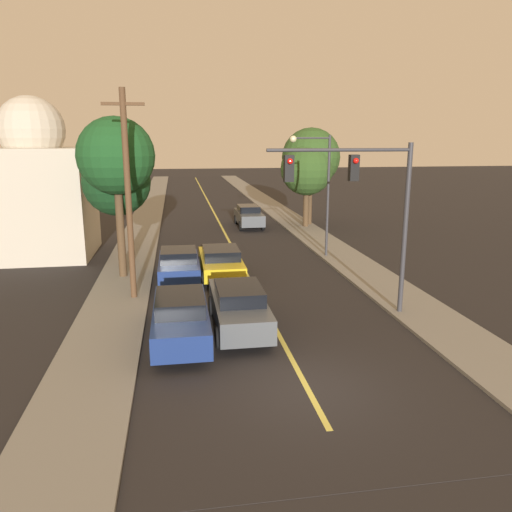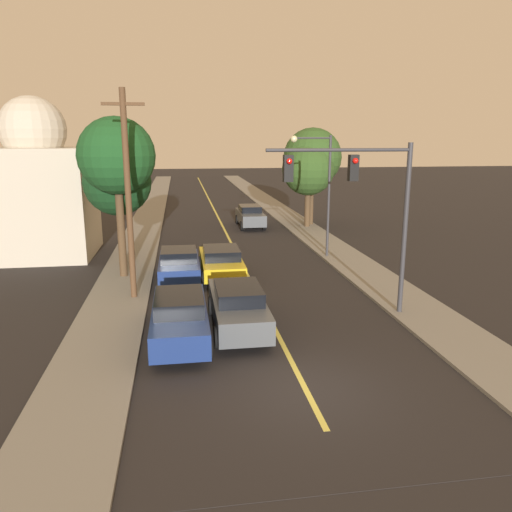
{
  "view_description": "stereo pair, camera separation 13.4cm",
  "coord_description": "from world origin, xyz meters",
  "px_view_note": "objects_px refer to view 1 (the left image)",
  "views": [
    {
      "loc": [
        -3.24,
        -11.68,
        6.47
      ],
      "look_at": [
        0.0,
        8.67,
        1.6
      ],
      "focal_mm": 35.0,
      "sensor_mm": 36.0,
      "label": 1
    },
    {
      "loc": [
        -3.11,
        -11.7,
        6.47
      ],
      "look_at": [
        0.0,
        8.67,
        1.6
      ],
      "focal_mm": 35.0,
      "sensor_mm": 36.0,
      "label": 2
    }
  ],
  "objects_px": {
    "car_outer_lane_front": "(181,316)",
    "utility_pole_left": "(128,193)",
    "tree_right_far": "(311,157)",
    "domed_building_left": "(37,189)",
    "traffic_signal_mast": "(363,193)",
    "car_near_lane_front": "(239,306)",
    "tree_right_near": "(307,169)",
    "car_far_oncoming": "(249,216)",
    "car_outer_lane_second": "(179,265)",
    "car_near_lane_second": "(221,261)",
    "tree_left_near": "(116,157)",
    "tree_left_far": "(116,182)",
    "streetlamp_right": "(318,178)"
  },
  "relations": [
    {
      "from": "car_outer_lane_front",
      "to": "utility_pole_left",
      "type": "relative_size",
      "value": 0.62
    },
    {
      "from": "tree_right_far",
      "to": "domed_building_left",
      "type": "height_order",
      "value": "domed_building_left"
    },
    {
      "from": "traffic_signal_mast",
      "to": "tree_right_far",
      "type": "relative_size",
      "value": 0.87
    },
    {
      "from": "car_near_lane_front",
      "to": "utility_pole_left",
      "type": "distance_m",
      "value": 6.55
    },
    {
      "from": "utility_pole_left",
      "to": "tree_right_near",
      "type": "xyz_separation_m",
      "value": [
        11.26,
        15.42,
        -0.1
      ]
    },
    {
      "from": "utility_pole_left",
      "to": "car_far_oncoming",
      "type": "bearing_deg",
      "value": 66.53
    },
    {
      "from": "car_outer_lane_front",
      "to": "tree_right_far",
      "type": "relative_size",
      "value": 0.71
    },
    {
      "from": "car_outer_lane_second",
      "to": "utility_pole_left",
      "type": "distance_m",
      "value": 4.65
    },
    {
      "from": "car_outer_lane_second",
      "to": "domed_building_left",
      "type": "relative_size",
      "value": 0.48
    },
    {
      "from": "car_outer_lane_front",
      "to": "tree_right_near",
      "type": "relative_size",
      "value": 0.83
    },
    {
      "from": "domed_building_left",
      "to": "utility_pole_left",
      "type": "bearing_deg",
      "value": -57.57
    },
    {
      "from": "car_near_lane_front",
      "to": "car_outer_lane_second",
      "type": "bearing_deg",
      "value": 107.75
    },
    {
      "from": "domed_building_left",
      "to": "car_near_lane_second",
      "type": "bearing_deg",
      "value": -31.94
    },
    {
      "from": "tree_right_near",
      "to": "tree_right_far",
      "type": "relative_size",
      "value": 0.86
    },
    {
      "from": "tree_left_near",
      "to": "tree_left_far",
      "type": "height_order",
      "value": "tree_left_near"
    },
    {
      "from": "car_near_lane_front",
      "to": "streetlamp_right",
      "type": "height_order",
      "value": "streetlamp_right"
    },
    {
      "from": "car_near_lane_second",
      "to": "tree_left_far",
      "type": "height_order",
      "value": "tree_left_far"
    },
    {
      "from": "utility_pole_left",
      "to": "tree_left_near",
      "type": "xyz_separation_m",
      "value": [
        -0.75,
        3.38,
        1.28
      ]
    },
    {
      "from": "tree_left_far",
      "to": "streetlamp_right",
      "type": "bearing_deg",
      "value": 4.98
    },
    {
      "from": "tree_right_near",
      "to": "streetlamp_right",
      "type": "bearing_deg",
      "value": -101.07
    },
    {
      "from": "car_near_lane_second",
      "to": "tree_left_near",
      "type": "distance_m",
      "value": 6.75
    },
    {
      "from": "car_outer_lane_second",
      "to": "tree_left_far",
      "type": "distance_m",
      "value": 5.38
    },
    {
      "from": "car_near_lane_front",
      "to": "car_outer_lane_second",
      "type": "distance_m",
      "value": 6.52
    },
    {
      "from": "car_near_lane_second",
      "to": "car_outer_lane_second",
      "type": "height_order",
      "value": "car_outer_lane_second"
    },
    {
      "from": "traffic_signal_mast",
      "to": "tree_left_near",
      "type": "xyz_separation_m",
      "value": [
        -9.11,
        6.73,
        1.09
      ]
    },
    {
      "from": "car_near_lane_second",
      "to": "tree_right_far",
      "type": "relative_size",
      "value": 0.68
    },
    {
      "from": "streetlamp_right",
      "to": "tree_right_near",
      "type": "distance_m",
      "value": 9.61
    },
    {
      "from": "car_near_lane_second",
      "to": "car_outer_lane_second",
      "type": "bearing_deg",
      "value": -159.61
    },
    {
      "from": "tree_left_near",
      "to": "car_near_lane_second",
      "type": "bearing_deg",
      "value": -4.49
    },
    {
      "from": "car_far_oncoming",
      "to": "tree_right_near",
      "type": "bearing_deg",
      "value": 165.68
    },
    {
      "from": "car_outer_lane_second",
      "to": "tree_left_near",
      "type": "distance_m",
      "value": 5.64
    },
    {
      "from": "tree_right_near",
      "to": "car_far_oncoming",
      "type": "bearing_deg",
      "value": 165.68
    },
    {
      "from": "car_near_lane_second",
      "to": "tree_left_far",
      "type": "distance_m",
      "value": 6.41
    },
    {
      "from": "car_outer_lane_second",
      "to": "streetlamp_right",
      "type": "height_order",
      "value": "streetlamp_right"
    },
    {
      "from": "tree_right_near",
      "to": "tree_left_far",
      "type": "bearing_deg",
      "value": -139.85
    },
    {
      "from": "car_far_oncoming",
      "to": "utility_pole_left",
      "type": "relative_size",
      "value": 0.58
    },
    {
      "from": "tree_left_far",
      "to": "domed_building_left",
      "type": "bearing_deg",
      "value": 140.42
    },
    {
      "from": "tree_left_near",
      "to": "traffic_signal_mast",
      "type": "bearing_deg",
      "value": -36.43
    },
    {
      "from": "traffic_signal_mast",
      "to": "tree_right_near",
      "type": "xyz_separation_m",
      "value": [
        2.9,
        18.77,
        -0.29
      ]
    },
    {
      "from": "car_outer_lane_front",
      "to": "tree_left_far",
      "type": "xyz_separation_m",
      "value": [
        -2.86,
        9.7,
        3.54
      ]
    },
    {
      "from": "tree_right_far",
      "to": "car_far_oncoming",
      "type": "bearing_deg",
      "value": 177.04
    },
    {
      "from": "tree_right_far",
      "to": "traffic_signal_mast",
      "type": "bearing_deg",
      "value": -99.87
    },
    {
      "from": "car_near_lane_front",
      "to": "tree_right_near",
      "type": "relative_size",
      "value": 0.82
    },
    {
      "from": "car_far_oncoming",
      "to": "tree_left_far",
      "type": "height_order",
      "value": "tree_left_far"
    },
    {
      "from": "car_far_oncoming",
      "to": "utility_pole_left",
      "type": "xyz_separation_m",
      "value": [
        -7.15,
        -16.47,
        3.56
      ]
    },
    {
      "from": "tree_left_near",
      "to": "car_near_lane_front",
      "type": "bearing_deg",
      "value": -57.8
    },
    {
      "from": "car_near_lane_front",
      "to": "tree_right_far",
      "type": "height_order",
      "value": "tree_right_far"
    },
    {
      "from": "tree_left_far",
      "to": "domed_building_left",
      "type": "relative_size",
      "value": 0.68
    },
    {
      "from": "traffic_signal_mast",
      "to": "tree_left_near",
      "type": "distance_m",
      "value": 11.38
    },
    {
      "from": "car_near_lane_second",
      "to": "domed_building_left",
      "type": "distance_m",
      "value": 11.65
    }
  ]
}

